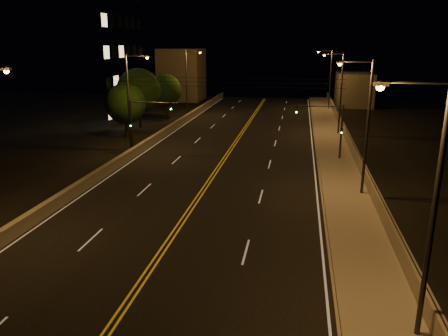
% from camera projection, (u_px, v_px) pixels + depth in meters
% --- Properties ---
extents(road, '(18.00, 120.00, 0.02)m').
position_uv_depth(road, '(203.00, 191.00, 33.39)').
color(road, black).
rests_on(road, ground).
extents(sidewalk, '(3.60, 120.00, 0.30)m').
position_uv_depth(sidewalk, '(348.00, 197.00, 31.58)').
color(sidewalk, gray).
rests_on(sidewalk, ground).
extents(curb, '(0.14, 120.00, 0.15)m').
position_uv_depth(curb, '(322.00, 197.00, 31.91)').
color(curb, gray).
rests_on(curb, ground).
extents(parapet_wall, '(0.30, 120.00, 1.00)m').
position_uv_depth(parapet_wall, '(373.00, 190.00, 31.13)').
color(parapet_wall, gray).
rests_on(parapet_wall, sidewalk).
extents(jersey_barrier, '(0.45, 120.00, 0.90)m').
position_uv_depth(jersey_barrier, '(92.00, 179.00, 34.75)').
color(jersey_barrier, gray).
rests_on(jersey_barrier, ground).
extents(distant_building_right, '(6.00, 10.00, 5.71)m').
position_uv_depth(distant_building_right, '(354.00, 89.00, 78.59)').
color(distant_building_right, slate).
rests_on(distant_building_right, ground).
extents(distant_building_left, '(8.00, 8.00, 9.86)m').
position_uv_depth(distant_building_left, '(182.00, 75.00, 85.30)').
color(distant_building_left, slate).
rests_on(distant_building_left, ground).
extents(parapet_rail, '(0.06, 120.00, 0.06)m').
position_uv_depth(parapet_rail, '(374.00, 183.00, 30.98)').
color(parapet_rail, black).
rests_on(parapet_rail, parapet_wall).
extents(lane_markings, '(17.32, 116.00, 0.00)m').
position_uv_depth(lane_markings, '(203.00, 191.00, 33.32)').
color(lane_markings, silver).
rests_on(lane_markings, road).
extents(streetlight_0, '(2.55, 0.28, 9.84)m').
position_uv_depth(streetlight_0, '(427.00, 201.00, 15.13)').
color(streetlight_0, '#2D2D33').
rests_on(streetlight_0, ground).
extents(streetlight_1, '(2.55, 0.28, 9.84)m').
position_uv_depth(streetlight_1, '(364.00, 121.00, 30.69)').
color(streetlight_1, '#2D2D33').
rests_on(streetlight_1, ground).
extents(streetlight_2, '(2.55, 0.28, 9.84)m').
position_uv_depth(streetlight_2, '(339.00, 89.00, 51.88)').
color(streetlight_2, '#2D2D33').
rests_on(streetlight_2, ground).
extents(streetlight_3, '(2.55, 0.28, 9.84)m').
position_uv_depth(streetlight_3, '(329.00, 76.00, 71.61)').
color(streetlight_3, '#2D2D33').
rests_on(streetlight_3, ground).
extents(streetlight_5, '(2.55, 0.28, 9.84)m').
position_uv_depth(streetlight_5, '(131.00, 97.00, 44.25)').
color(streetlight_5, '#2D2D33').
rests_on(streetlight_5, ground).
extents(streetlight_6, '(2.55, 0.28, 9.84)m').
position_uv_depth(streetlight_6, '(188.00, 79.00, 66.43)').
color(streetlight_6, '#2D2D33').
rests_on(streetlight_6, ground).
extents(traffic_signal_right, '(5.11, 0.31, 5.40)m').
position_uv_depth(traffic_signal_right, '(330.00, 125.00, 41.04)').
color(traffic_signal_right, '#2D2D33').
rests_on(traffic_signal_right, ground).
extents(traffic_signal_left, '(5.11, 0.31, 5.40)m').
position_uv_depth(traffic_signal_left, '(141.00, 119.00, 44.10)').
color(traffic_signal_left, '#2D2D33').
rests_on(traffic_signal_left, ground).
extents(overhead_wires, '(22.00, 0.03, 0.83)m').
position_uv_depth(overhead_wires, '(224.00, 82.00, 40.35)').
color(overhead_wires, black).
extents(building_tower, '(24.00, 15.00, 32.36)m').
position_uv_depth(building_tower, '(41.00, 8.00, 61.38)').
color(building_tower, slate).
rests_on(building_tower, ground).
extents(tree_0, '(4.73, 4.73, 6.41)m').
position_uv_depth(tree_0, '(125.00, 104.00, 51.28)').
color(tree_0, black).
rests_on(tree_0, ground).
extents(tree_1, '(5.76, 5.76, 7.80)m').
position_uv_depth(tree_1, '(139.00, 91.00, 57.06)').
color(tree_1, black).
rests_on(tree_1, ground).
extents(tree_2, '(4.79, 4.79, 6.49)m').
position_uv_depth(tree_2, '(166.00, 90.00, 65.31)').
color(tree_2, black).
rests_on(tree_2, ground).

